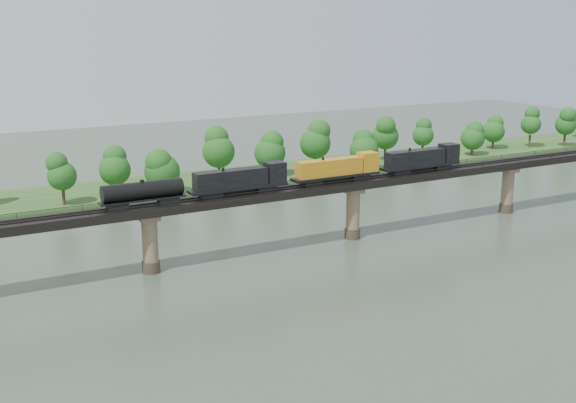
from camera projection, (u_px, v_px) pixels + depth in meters
name	position (u px, v px, depth m)	size (l,w,h in m)	color
ground	(458.00, 288.00, 113.09)	(400.00, 400.00, 0.00)	#384536
far_bank	(234.00, 180.00, 185.24)	(300.00, 24.00, 1.60)	#2E5321
bridge	(353.00, 211.00, 137.27)	(236.00, 30.00, 11.50)	#473A2D
bridge_superstructure	(354.00, 178.00, 135.71)	(220.00, 4.90, 0.75)	black
far_treeline	(210.00, 154.00, 175.64)	(289.06, 17.54, 13.60)	#382619
freight_train	(306.00, 173.00, 130.36)	(72.68, 2.83, 5.00)	black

